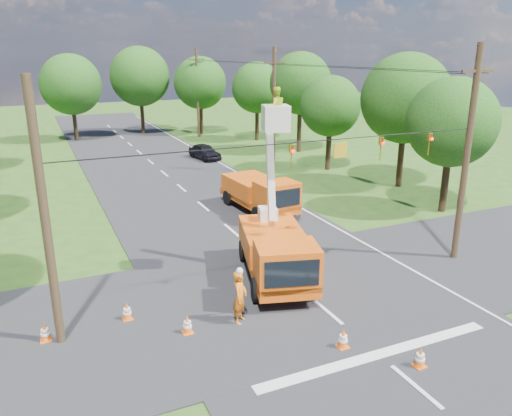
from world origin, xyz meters
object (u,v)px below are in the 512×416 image
bucket_truck (276,243)px  traffic_cone_5 (45,332)px  tree_right_b (406,99)px  traffic_cone_6 (240,189)px  pole_right_far (197,93)px  ground_worker (240,297)px  tree_right_e (257,88)px  second_truck (260,193)px  traffic_cone_3 (187,325)px  tree_far_c (200,83)px  pole_right_mid (274,110)px  tree_right_a (452,122)px  tree_right_d (300,83)px  traffic_cone_1 (420,357)px  traffic_cone_0 (343,339)px  traffic_cone_4 (127,311)px  tree_far_a (71,84)px  tree_far_b (140,76)px  distant_car (205,152)px  tree_right_c (330,106)px  pole_right_near (467,155)px  traffic_cone_2 (288,239)px  pole_left (45,219)px

bucket_truck → traffic_cone_5: bucket_truck is taller
traffic_cone_5 → tree_right_b: size_ratio=0.07×
traffic_cone_6 → pole_right_far: size_ratio=0.07×
bucket_truck → ground_worker: 3.98m
traffic_cone_5 → tree_right_e: 42.46m
second_truck → traffic_cone_3: size_ratio=9.21×
ground_worker → tree_far_c: (12.84, 43.32, 5.04)m
pole_right_mid → second_truck: bearing=-120.4°
tree_right_a → traffic_cone_6: bearing=138.4°
pole_right_far → tree_right_d: (6.30, -13.00, 1.57)m
tree_right_e → traffic_cone_1: bearing=-107.5°
traffic_cone_0 → tree_right_e: (14.61, 39.33, 5.45)m
bucket_truck → traffic_cone_6: bucket_truck is taller
traffic_cone_4 → tree_far_a: size_ratio=0.07×
tree_far_c → tree_right_b: bearing=-79.6°
traffic_cone_5 → pole_right_far: (18.48, 39.75, 4.75)m
traffic_cone_1 → tree_right_d: bearing=67.2°
tree_far_a → tree_far_c: tree_far_a is taller
traffic_cone_1 → traffic_cone_3: bearing=141.2°
tree_right_e → tree_far_a: (-18.80, 8.00, 0.38)m
tree_far_a → second_truck: bearing=-76.3°
pole_right_mid → tree_far_b: (-5.50, 25.00, 1.70)m
ground_worker → traffic_cone_3: bearing=129.4°
distant_car → traffic_cone_6: 12.46m
bucket_truck → traffic_cone_4: 6.81m
traffic_cone_1 → traffic_cone_5: size_ratio=1.00×
second_truck → traffic_cone_4: (-10.04, -9.95, -0.88)m
tree_right_c → tree_far_c: 23.31m
traffic_cone_3 → tree_right_a: 20.87m
tree_right_d → tree_far_b: tree_far_b is taller
ground_worker → tree_right_a: 18.91m
distant_car → tree_far_b: tree_far_b is taller
tree_far_c → distant_car: bearing=-107.2°
traffic_cone_4 → traffic_cone_5: (-2.86, -0.30, 0.00)m
distant_car → tree_right_d: tree_right_d is taller
pole_right_near → tree_right_d: (6.30, 27.00, 1.57)m
traffic_cone_3 → tree_right_b: tree_right_b is taller
tree_right_c → tree_right_d: 8.27m
traffic_cone_1 → pole_right_far: size_ratio=0.07×
distant_car → tree_right_c: size_ratio=0.53×
tree_right_d → bucket_truck: bearing=-120.9°
distant_car → tree_right_a: (8.54, -21.31, 4.85)m
traffic_cone_1 → pole_right_far: pole_right_far is taller
traffic_cone_2 → pole_right_mid: bearing=66.5°
pole_right_far → pole_left: (-18.00, -40.00, -0.61)m
ground_worker → tree_right_c: 26.55m
pole_right_mid → tree_far_a: pole_right_mid is taller
traffic_cone_5 → tree_right_c: bearing=39.0°
pole_right_far → pole_left: 43.87m
traffic_cone_2 → traffic_cone_1: bearing=-95.5°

